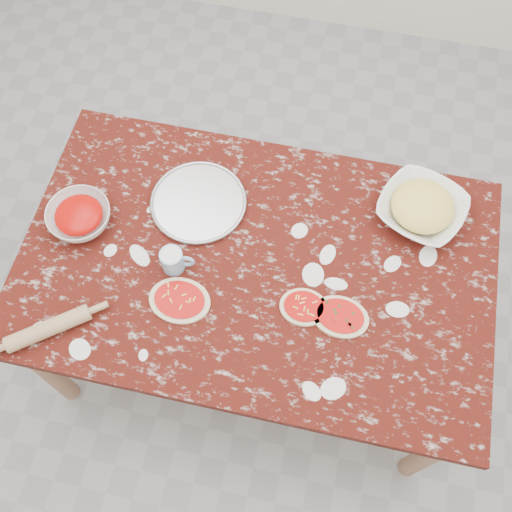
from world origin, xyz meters
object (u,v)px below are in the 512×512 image
at_px(sauce_bowl, 80,217).
at_px(pizza_tray, 199,203).
at_px(worktable, 256,273).
at_px(flour_mug, 173,260).
at_px(cheese_bowl, 421,209).
at_px(rolling_pin, 48,328).

bearing_deg(sauce_bowl, pizza_tray, 22.80).
xyz_separation_m(worktable, flour_mug, (-0.26, -0.07, 0.13)).
relative_size(worktable, cheese_bowl, 5.51).
xyz_separation_m(worktable, sauce_bowl, (-0.63, 0.02, 0.12)).
distance_m(flour_mug, rolling_pin, 0.45).
bearing_deg(flour_mug, rolling_pin, -136.59).
relative_size(worktable, rolling_pin, 5.92).
bearing_deg(cheese_bowl, flour_mug, -154.18).
bearing_deg(worktable, flour_mug, -164.71).
distance_m(sauce_bowl, flour_mug, 0.38).
height_order(pizza_tray, rolling_pin, rolling_pin).
relative_size(cheese_bowl, flour_mug, 2.56).
height_order(pizza_tray, sauce_bowl, sauce_bowl).
height_order(worktable, flour_mug, flour_mug).
xyz_separation_m(sauce_bowl, cheese_bowl, (1.15, 0.28, 0.00)).
bearing_deg(pizza_tray, cheese_bowl, 9.14).
bearing_deg(rolling_pin, flour_mug, 43.41).
relative_size(pizza_tray, cheese_bowl, 1.15).
bearing_deg(flour_mug, worktable, 15.29).
xyz_separation_m(pizza_tray, cheese_bowl, (0.77, 0.12, 0.03)).
height_order(worktable, cheese_bowl, cheese_bowl).
distance_m(sauce_bowl, cheese_bowl, 1.18).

